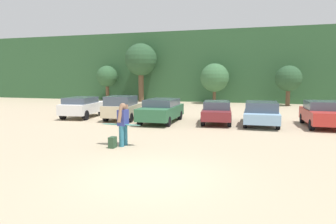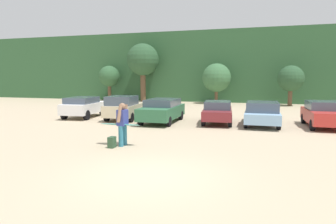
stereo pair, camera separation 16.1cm
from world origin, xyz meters
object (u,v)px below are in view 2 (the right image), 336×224
(surfboard_teal, at_px, (120,124))
(parked_car_white, at_px, (84,106))
(parked_car_champagne, at_px, (125,107))
(parked_car_red, at_px, (324,114))
(parked_car_maroon, at_px, (218,111))
(parked_car_forest_green, at_px, (162,110))
(person_adult, at_px, (123,122))
(backpack_dropped, at_px, (112,142))
(parked_car_sky_blue, at_px, (262,113))

(surfboard_teal, bearing_deg, parked_car_white, -51.77)
(parked_car_champagne, height_order, parked_car_red, parked_car_champagne)
(parked_car_maroon, relative_size, surfboard_teal, 2.45)
(parked_car_forest_green, xyz_separation_m, person_adult, (0.51, -6.89, 0.22))
(parked_car_champagne, height_order, person_adult, person_adult)
(parked_car_white, height_order, backpack_dropped, parked_car_white)
(person_adult, bearing_deg, parked_car_champagne, -61.64)
(parked_car_white, xyz_separation_m, parked_car_maroon, (9.57, 0.04, -0.06))
(parked_car_white, bearing_deg, parked_car_champagne, -97.80)
(parked_car_sky_blue, relative_size, surfboard_teal, 2.60)
(parked_car_champagne, relative_size, parked_car_sky_blue, 0.91)
(parked_car_red, distance_m, person_adult, 11.87)
(parked_car_white, distance_m, backpack_dropped, 10.22)
(parked_car_champagne, distance_m, parked_car_sky_blue, 8.95)
(parked_car_red, height_order, backpack_dropped, parked_car_red)
(surfboard_teal, xyz_separation_m, backpack_dropped, (-0.13, -0.50, -0.67))
(person_adult, distance_m, backpack_dropped, 0.96)
(surfboard_teal, bearing_deg, parked_car_red, -142.79)
(parked_car_sky_blue, bearing_deg, parked_car_red, -86.16)
(parked_car_champagne, bearing_deg, parked_car_forest_green, -104.81)
(parked_car_maroon, bearing_deg, backpack_dropped, 152.27)
(parked_car_white, height_order, person_adult, person_adult)
(parked_car_white, relative_size, backpack_dropped, 9.11)
(parked_car_forest_green, bearing_deg, surfboard_teal, -177.96)
(surfboard_teal, bearing_deg, parked_car_champagne, -69.20)
(parked_car_forest_green, distance_m, parked_car_maroon, 3.50)
(backpack_dropped, bearing_deg, parked_car_red, 41.37)
(parked_car_maroon, xyz_separation_m, backpack_dropped, (-3.21, -8.02, -0.52))
(parked_car_champagne, distance_m, surfboard_teal, 8.01)
(parked_car_red, height_order, person_adult, person_adult)
(parked_car_maroon, height_order, person_adult, person_adult)
(parked_car_forest_green, height_order, parked_car_red, parked_car_red)
(parked_car_champagne, bearing_deg, parked_car_maroon, -93.43)
(parked_car_forest_green, relative_size, person_adult, 2.56)
(parked_car_champagne, bearing_deg, parked_car_sky_blue, -94.50)
(parked_car_forest_green, relative_size, parked_car_red, 1.12)
(parked_car_white, relative_size, parked_car_red, 0.99)
(parked_car_champagne, bearing_deg, parked_car_red, -93.45)
(parked_car_red, bearing_deg, parked_car_forest_green, 92.45)
(parked_car_champagne, bearing_deg, backpack_dropped, -163.62)
(parked_car_white, xyz_separation_m, surfboard_teal, (6.50, -7.47, 0.08))
(parked_car_champagne, xyz_separation_m, person_adult, (3.35, -7.39, 0.19))
(parked_car_maroon, xyz_separation_m, parked_car_sky_blue, (2.67, -0.09, -0.00))
(parked_car_white, xyz_separation_m, parked_car_forest_green, (6.14, -0.63, -0.01))
(parked_car_red, distance_m, backpack_dropped, 12.38)
(parked_car_champagne, relative_size, parked_car_forest_green, 0.92)
(person_adult, distance_m, surfboard_teal, 0.20)
(parked_car_champagne, xyz_separation_m, parked_car_forest_green, (2.84, -0.49, -0.04))
(parked_car_champagne, xyz_separation_m, parked_car_maroon, (6.28, 0.17, -0.09))
(parked_car_red, bearing_deg, parked_car_white, 88.23)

